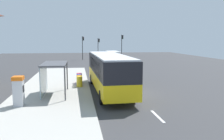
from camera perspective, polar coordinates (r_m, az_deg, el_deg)
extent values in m
cube|color=#38383A|center=(33.31, -0.89, -0.29)|extent=(56.00, 92.00, 0.04)
cube|color=#ADAAA3|center=(21.27, -13.86, -4.67)|extent=(6.20, 30.00, 0.18)
cube|color=silver|center=(14.24, 11.04, -11.02)|extent=(0.16, 2.20, 0.01)
cube|color=silver|center=(18.84, 5.95, -6.32)|extent=(0.16, 2.20, 0.01)
cube|color=silver|center=(23.60, 2.93, -3.47)|extent=(0.16, 2.20, 0.01)
cube|color=silver|center=(28.45, 0.94, -1.58)|extent=(0.16, 2.20, 0.01)
cube|color=silver|center=(33.34, -0.46, -0.23)|extent=(0.16, 2.20, 0.01)
cube|color=silver|center=(38.26, -1.50, 0.76)|extent=(0.16, 2.20, 0.01)
cube|color=silver|center=(43.19, -2.31, 1.53)|extent=(0.16, 2.20, 0.01)
cube|color=silver|center=(48.14, -2.95, 2.15)|extent=(0.16, 2.20, 0.01)
cube|color=yellow|center=(19.97, -0.72, -2.36)|extent=(2.78, 11.06, 1.15)
cube|color=black|center=(19.79, -0.73, 1.35)|extent=(2.78, 11.06, 1.45)
cube|color=silver|center=(19.72, -0.73, 3.59)|extent=(2.65, 10.84, 0.12)
cube|color=black|center=(25.17, -2.72, 2.50)|extent=(2.30, 0.18, 1.22)
cube|color=black|center=(19.15, -4.06, 0.91)|extent=(0.30, 8.58, 1.10)
cylinder|color=black|center=(23.75, -4.92, -2.21)|extent=(0.31, 1.01, 1.00)
cylinder|color=black|center=(24.05, 0.45, -2.06)|extent=(0.31, 1.01, 1.00)
cylinder|color=black|center=(16.35, -2.56, -6.65)|extent=(0.31, 1.01, 1.00)
cylinder|color=black|center=(16.78, 5.16, -6.31)|extent=(0.31, 1.01, 1.00)
cube|color=white|center=(43.52, 0.21, 3.32)|extent=(2.15, 5.26, 1.96)
cube|color=black|center=(43.49, 0.21, 3.76)|extent=(2.13, 3.18, 0.44)
cylinder|color=black|center=(41.82, 1.92, 1.80)|extent=(0.24, 0.69, 0.68)
cylinder|color=black|center=(41.48, -0.51, 1.76)|extent=(0.24, 0.69, 0.68)
cylinder|color=black|center=(45.72, 0.87, 2.29)|extent=(0.24, 0.69, 0.68)
cylinder|color=black|center=(45.41, -1.36, 2.25)|extent=(0.24, 0.69, 0.68)
cube|color=#A51919|center=(50.11, -0.82, 3.07)|extent=(1.97, 4.47, 0.60)
cube|color=black|center=(49.87, -0.80, 3.74)|extent=(1.68, 2.44, 0.60)
cylinder|color=black|center=(51.55, -1.88, 2.86)|extent=(0.23, 0.65, 0.64)
cylinder|color=black|center=(51.70, -0.07, 2.87)|extent=(0.23, 0.65, 0.64)
cylinder|color=black|center=(48.57, -1.61, 2.57)|extent=(0.23, 0.65, 0.64)
cylinder|color=black|center=(48.73, 0.31, 2.59)|extent=(0.23, 0.65, 0.64)
cube|color=silver|center=(16.46, -21.81, -5.20)|extent=(0.60, 0.70, 1.70)
cube|color=orange|center=(16.28, -21.98, -1.87)|extent=(0.66, 0.76, 0.24)
cube|color=black|center=(16.34, -20.80, -4.27)|extent=(0.03, 0.36, 0.44)
cylinder|color=yellow|center=(21.62, -7.95, -2.80)|extent=(0.52, 0.52, 0.95)
cylinder|color=orange|center=(22.31, -7.96, -2.48)|extent=(0.52, 0.52, 0.95)
cylinder|color=blue|center=(23.00, -7.98, -2.18)|extent=(0.52, 0.52, 0.95)
cylinder|color=red|center=(23.69, -8.00, -1.90)|extent=(0.52, 0.52, 0.95)
cylinder|color=#2D2D2D|center=(51.97, 2.36, 5.56)|extent=(0.14, 0.14, 5.47)
cube|color=black|center=(51.98, 2.62, 8.03)|extent=(0.24, 0.28, 0.84)
sphere|color=#360606|center=(52.01, 2.75, 8.33)|extent=(0.16, 0.16, 0.16)
sphere|color=#3C2C03|center=(52.01, 2.75, 8.03)|extent=(0.16, 0.16, 0.16)
sphere|color=green|center=(52.00, 2.75, 7.72)|extent=(0.16, 0.16, 0.16)
cylinder|color=#2D2D2D|center=(51.87, -7.22, 5.32)|extent=(0.14, 0.14, 5.14)
cube|color=black|center=(51.83, -7.01, 7.61)|extent=(0.24, 0.28, 0.84)
sphere|color=red|center=(51.84, -6.89, 7.92)|extent=(0.16, 0.16, 0.16)
sphere|color=#3C2C03|center=(51.84, -6.88, 7.61)|extent=(0.16, 0.16, 0.16)
sphere|color=black|center=(51.84, -6.88, 7.30)|extent=(0.16, 0.16, 0.16)
cylinder|color=#2D2D2D|center=(52.86, -3.43, 5.19)|extent=(0.14, 0.14, 4.74)
cube|color=black|center=(52.84, -3.20, 7.21)|extent=(0.24, 0.28, 0.84)
sphere|color=#360606|center=(52.85, -3.08, 7.52)|extent=(0.16, 0.16, 0.16)
sphere|color=#3C2C03|center=(52.85, -3.07, 7.21)|extent=(0.16, 0.16, 0.16)
sphere|color=green|center=(52.86, -3.07, 6.91)|extent=(0.16, 0.16, 0.16)
cube|color=#4C4C51|center=(18.55, -13.84, 1.51)|extent=(1.80, 4.00, 0.10)
cube|color=#8CA5B2|center=(18.81, -16.31, -2.18)|extent=(0.06, 3.80, 2.30)
cylinder|color=#4C4C51|center=(16.79, -11.42, -3.28)|extent=(0.10, 0.10, 2.44)
cylinder|color=#4C4C51|center=(20.53, -10.89, -1.31)|extent=(0.10, 0.10, 2.44)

